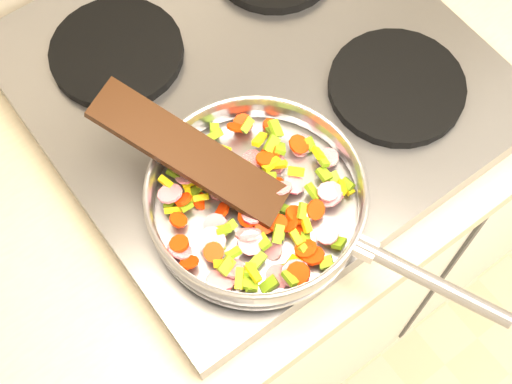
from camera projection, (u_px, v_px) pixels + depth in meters
base_cabinet at (499, 54)px, 1.64m from camera, size 3.00×0.65×0.86m
cooktop at (255, 81)px, 1.02m from camera, size 0.60×0.60×0.04m
grate_fl at (232, 195)px, 0.91m from camera, size 0.19×0.19×0.02m
grate_fr at (397, 87)px, 0.98m from camera, size 0.19×0.19×0.02m
grate_bl at (117, 52)px, 1.01m from camera, size 0.19×0.19×0.02m
saute_pan at (258, 199)px, 0.87m from camera, size 0.30×0.45×0.05m
vegetable_heap at (254, 203)px, 0.87m from camera, size 0.26×0.25×0.05m
wooden_spatula at (190, 153)px, 0.86m from camera, size 0.16×0.25×0.09m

